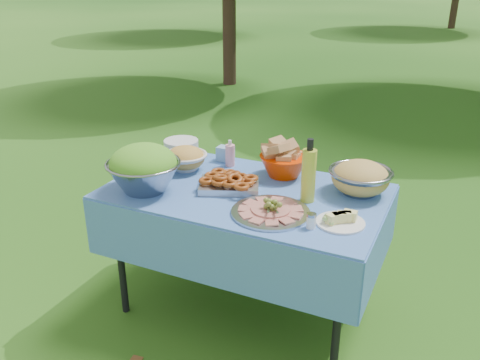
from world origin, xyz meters
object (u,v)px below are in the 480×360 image
object	(u,v)px
plate_stack	(181,148)
charcuterie_platter	(271,205)
picnic_table	(245,252)
pasta_bowl_steel	(360,177)
oil_bottle	(309,171)
bread_bowl	(284,160)
salad_bowl	(143,168)

from	to	relation	value
plate_stack	charcuterie_platter	bearing A→B (deg)	-32.27
picnic_table	pasta_bowl_steel	xyz separation A→B (m)	(0.56, 0.23, 0.47)
picnic_table	plate_stack	world-z (taller)	plate_stack
pasta_bowl_steel	plate_stack	bearing A→B (deg)	175.82
plate_stack	pasta_bowl_steel	size ratio (longest dim) A/B	0.66
charcuterie_platter	oil_bottle	world-z (taller)	oil_bottle
picnic_table	pasta_bowl_steel	size ratio (longest dim) A/B	4.45
bread_bowl	oil_bottle	distance (m)	0.36
charcuterie_platter	salad_bowl	bearing A→B (deg)	-177.78
salad_bowl	oil_bottle	distance (m)	0.86
plate_stack	bread_bowl	xyz separation A→B (m)	(0.70, -0.03, 0.04)
plate_stack	pasta_bowl_steel	xyz separation A→B (m)	(1.14, -0.08, 0.03)
plate_stack	oil_bottle	distance (m)	0.98
plate_stack	oil_bottle	xyz separation A→B (m)	(0.92, -0.30, 0.11)
bread_bowl	oil_bottle	size ratio (longest dim) A/B	0.84
salad_bowl	charcuterie_platter	distance (m)	0.72
salad_bowl	charcuterie_platter	world-z (taller)	salad_bowl
plate_stack	pasta_bowl_steel	bearing A→B (deg)	-4.18
bread_bowl	pasta_bowl_steel	bearing A→B (deg)	-6.61
picnic_table	charcuterie_platter	xyz separation A→B (m)	(0.22, -0.20, 0.42)
picnic_table	plate_stack	distance (m)	0.79
salad_bowl	bread_bowl	size ratio (longest dim) A/B	1.40
bread_bowl	charcuterie_platter	world-z (taller)	bread_bowl
oil_bottle	pasta_bowl_steel	bearing A→B (deg)	44.32
charcuterie_platter	oil_bottle	size ratio (longest dim) A/B	1.16
oil_bottle	bread_bowl	bearing A→B (deg)	130.78
pasta_bowl_steel	oil_bottle	world-z (taller)	oil_bottle
plate_stack	bread_bowl	size ratio (longest dim) A/B	0.77
salad_bowl	charcuterie_platter	xyz separation A→B (m)	(0.71, 0.03, -0.08)
plate_stack	charcuterie_platter	xyz separation A→B (m)	(0.81, -0.51, -0.01)
salad_bowl	pasta_bowl_steel	distance (m)	1.14
bread_bowl	charcuterie_platter	bearing A→B (deg)	-76.74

